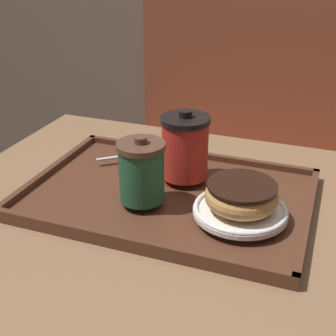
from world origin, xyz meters
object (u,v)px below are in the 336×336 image
Objects in this scene: coffee_cup_front at (141,171)px; donut_chocolate_glazed at (241,195)px; spoon at (151,152)px; coffee_cup_rear at (185,146)px.

donut_chocolate_glazed is (0.17, 0.01, -0.02)m from coffee_cup_front.
spoon is (-0.23, 0.17, -0.03)m from donut_chocolate_glazed.
coffee_cup_rear is at bearing 69.78° from coffee_cup_front.
coffee_cup_front is 0.88× the size of spoon.
coffee_cup_rear is at bearing -73.47° from spoon.
spoon is (-0.10, 0.07, -0.06)m from coffee_cup_rear.
donut_chocolate_glazed is 0.90× the size of spoon.
coffee_cup_front reaches higher than donut_chocolate_glazed.
coffee_cup_front is 0.97× the size of donut_chocolate_glazed.
coffee_cup_rear is (0.04, 0.11, 0.01)m from coffee_cup_front.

